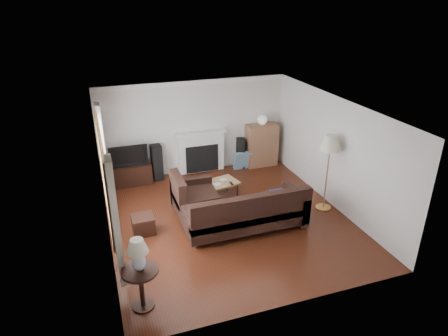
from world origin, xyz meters
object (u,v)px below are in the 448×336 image
object	(u,v)px
sectional_sofa	(245,210)
floor_lamp	(327,173)
side_table	(142,288)
tv_stand	(130,174)
coffee_table	(216,191)
bookshelf	(261,145)

from	to	relation	value
sectional_sofa	floor_lamp	size ratio (longest dim) A/B	1.55
side_table	tv_stand	bearing A→B (deg)	85.50
tv_stand	coffee_table	size ratio (longest dim) A/B	1.02
sectional_sofa	floor_lamp	world-z (taller)	floor_lamp
sectional_sofa	floor_lamp	distance (m)	2.07
sectional_sofa	side_table	xyz separation A→B (m)	(-2.35, -1.60, -0.09)
sectional_sofa	floor_lamp	bearing A→B (deg)	5.50
bookshelf	coffee_table	distance (m)	2.41
tv_stand	floor_lamp	distance (m)	4.89
sectional_sofa	floor_lamp	xyz separation A→B (m)	(2.02, 0.19, 0.44)
coffee_table	sectional_sofa	bearing A→B (deg)	-96.84
tv_stand	bookshelf	size ratio (longest dim) A/B	0.89
bookshelf	floor_lamp	xyz separation A→B (m)	(0.35, -2.76, 0.29)
sectional_sofa	bookshelf	bearing A→B (deg)	60.53
coffee_table	side_table	size ratio (longest dim) A/B	1.48
floor_lamp	bookshelf	bearing A→B (deg)	97.24
tv_stand	coffee_table	bearing A→B (deg)	-39.02
coffee_table	floor_lamp	distance (m)	2.60
tv_stand	sectional_sofa	size ratio (longest dim) A/B	0.39
floor_lamp	tv_stand	bearing A→B (deg)	145.86
side_table	bookshelf	bearing A→B (deg)	48.52
tv_stand	side_table	world-z (taller)	side_table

